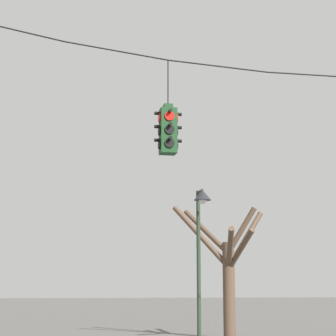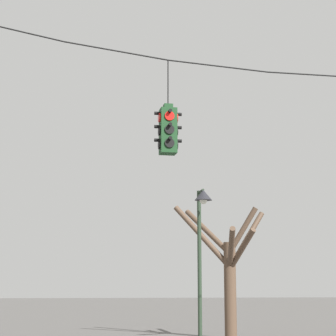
{
  "view_description": "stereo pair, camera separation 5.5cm",
  "coord_description": "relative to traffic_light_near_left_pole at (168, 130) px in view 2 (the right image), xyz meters",
  "views": [
    {
      "loc": [
        -5.77,
        -13.59,
        1.78
      ],
      "look_at": [
        -3.34,
        -0.44,
        4.22
      ],
      "focal_mm": 70.0,
      "sensor_mm": 36.0,
      "label": 1
    },
    {
      "loc": [
        -5.71,
        -13.6,
        1.78
      ],
      "look_at": [
        -3.34,
        -0.44,
        4.22
      ],
      "focal_mm": 70.0,
      "sensor_mm": 36.0,
      "label": 2
    }
  ],
  "objects": [
    {
      "name": "span_wire",
      "position": [
        3.34,
        -0.0,
        1.68
      ],
      "size": [
        15.53,
        0.03,
        0.82
      ],
      "color": "black"
    },
    {
      "name": "bare_tree",
      "position": [
        3.98,
        9.88,
        -2.48
      ],
      "size": [
        3.38,
        4.2,
        4.82
      ],
      "color": "brown",
      "rests_on": "ground_plane"
    },
    {
      "name": "traffic_light_near_left_pole",
      "position": [
        0.0,
        0.0,
        0.0
      ],
      "size": [
        0.58,
        0.58,
        2.05
      ],
      "color": "#143819"
    },
    {
      "name": "street_lamp",
      "position": [
        2.04,
        5.69,
        -1.44
      ],
      "size": [
        0.52,
        0.89,
        4.66
      ],
      "color": "#233323",
      "rests_on": "ground_plane"
    }
  ]
}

